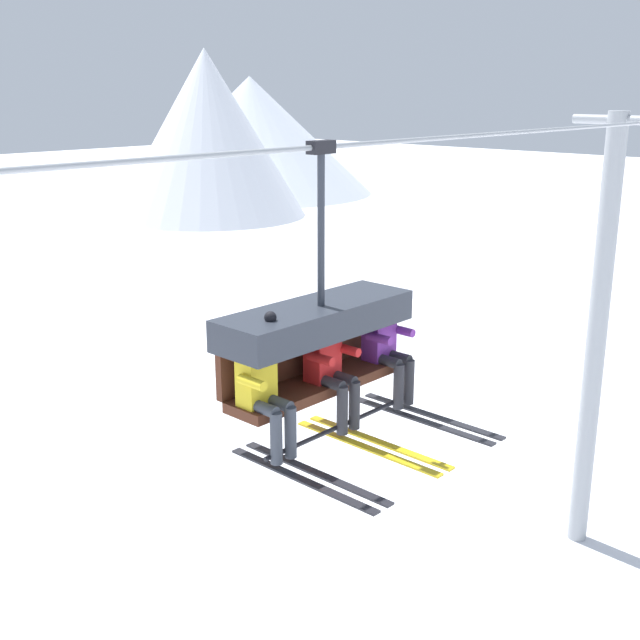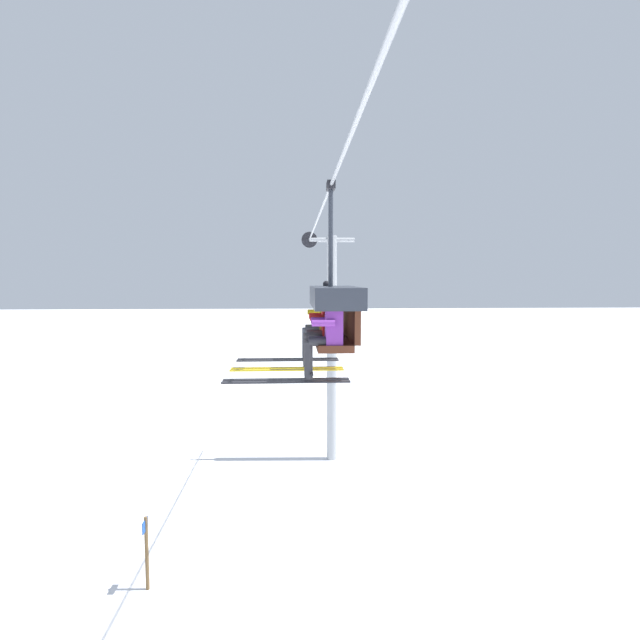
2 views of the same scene
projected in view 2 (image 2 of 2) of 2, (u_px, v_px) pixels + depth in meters
ground_plane at (367, 630)px, 9.42m from camera, size 200.00×200.00×0.00m
lift_tower_near at (331, 343)px, 17.97m from camera, size 0.36×1.88×8.26m
lift_cable at (326, 197)px, 8.38m from camera, size 20.57×0.05×0.05m
chairlift_chair at (335, 306)px, 7.48m from camera, size 2.17×0.74×2.70m
skier_yellow at (318, 320)px, 8.36m from camera, size 0.48×1.70×1.34m
skier_red at (321, 326)px, 7.50m from camera, size 0.46×1.70×1.23m
skier_purple at (324, 332)px, 6.63m from camera, size 0.46×1.70×1.23m
trail_sign at (147, 549)px, 10.56m from camera, size 0.36×0.08×1.60m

